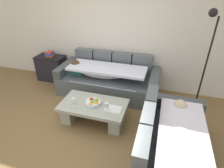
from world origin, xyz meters
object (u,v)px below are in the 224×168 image
(fruit_bowl, at_px, (93,103))
(floor_lamp, at_px, (205,57))
(coffee_table, at_px, (94,110))
(couch_along_wall, at_px, (107,80))
(wine_glass_near_left, at_px, (74,101))
(open_magazine, at_px, (113,109))
(couch_near_window, at_px, (171,148))
(wine_glass_near_right, at_px, (107,105))
(side_cabinet, at_px, (52,68))
(book_stack_on_cabinet, at_px, (50,54))

(fruit_bowl, distance_m, floor_lamp, 2.17)
(coffee_table, bearing_deg, floor_lamp, 28.02)
(couch_along_wall, bearing_deg, coffee_table, -85.52)
(coffee_table, distance_m, wine_glass_near_left, 0.42)
(wine_glass_near_left, bearing_deg, fruit_bowl, 24.80)
(open_magazine, distance_m, floor_lamp, 1.90)
(fruit_bowl, bearing_deg, wine_glass_near_left, -155.20)
(couch_near_window, xyz_separation_m, wine_glass_near_right, (-1.08, 0.47, 0.16))
(coffee_table, distance_m, side_cabinet, 2.10)
(couch_near_window, bearing_deg, floor_lamp, -15.97)
(side_cabinet, bearing_deg, floor_lamp, -4.87)
(couch_near_window, xyz_separation_m, open_magazine, (-0.98, 0.54, 0.05))
(side_cabinet, bearing_deg, open_magazine, -32.44)
(wine_glass_near_left, height_order, book_stack_on_cabinet, book_stack_on_cabinet)
(couch_along_wall, distance_m, couch_near_window, 2.18)
(couch_near_window, xyz_separation_m, book_stack_on_cabinet, (-3.04, 1.86, 0.37))
(couch_near_window, height_order, fruit_bowl, couch_near_window)
(open_magazine, relative_size, book_stack_on_cabinet, 1.26)
(wine_glass_near_left, bearing_deg, wine_glass_near_right, 3.84)
(couch_near_window, xyz_separation_m, fruit_bowl, (-1.36, 0.57, 0.09))
(couch_along_wall, bearing_deg, book_stack_on_cabinet, 171.60)
(fruit_bowl, height_order, side_cabinet, side_cabinet)
(coffee_table, height_order, floor_lamp, floor_lamp)
(open_magazine, xyz_separation_m, book_stack_on_cabinet, (-2.05, 1.32, 0.32))
(couch_near_window, relative_size, fruit_bowl, 6.55)
(wine_glass_near_left, bearing_deg, coffee_table, 28.35)
(open_magazine, relative_size, floor_lamp, 0.14)
(coffee_table, xyz_separation_m, floor_lamp, (1.82, 0.97, 0.88))
(open_magazine, xyz_separation_m, floor_lamp, (1.43, 1.02, 0.73))
(floor_lamp, bearing_deg, couch_along_wall, 177.87)
(couch_along_wall, xyz_separation_m, side_cabinet, (-1.60, 0.23, -0.01))
(couch_along_wall, bearing_deg, couch_near_window, -48.24)
(wine_glass_near_left, distance_m, side_cabinet, 1.99)
(fruit_bowl, height_order, book_stack_on_cabinet, book_stack_on_cabinet)
(couch_along_wall, bearing_deg, open_magazine, -66.62)
(couch_along_wall, distance_m, wine_glass_near_right, 1.23)
(couch_along_wall, relative_size, couch_near_window, 1.22)
(couch_along_wall, xyz_separation_m, wine_glass_near_left, (-0.22, -1.20, 0.16))
(coffee_table, height_order, book_stack_on_cabinet, book_stack_on_cabinet)
(floor_lamp, bearing_deg, open_magazine, -144.63)
(coffee_table, distance_m, floor_lamp, 2.24)
(wine_glass_near_right, bearing_deg, coffee_table, 157.65)
(couch_along_wall, distance_m, side_cabinet, 1.61)
(coffee_table, relative_size, open_magazine, 4.29)
(wine_glass_near_right, distance_m, open_magazine, 0.16)
(coffee_table, xyz_separation_m, wine_glass_near_left, (-0.30, -0.16, 0.26))
(wine_glass_near_right, relative_size, floor_lamp, 0.09)
(open_magazine, xyz_separation_m, side_cabinet, (-2.07, 1.31, -0.06))
(couch_along_wall, distance_m, floor_lamp, 2.06)
(couch_along_wall, relative_size, open_magazine, 8.01)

